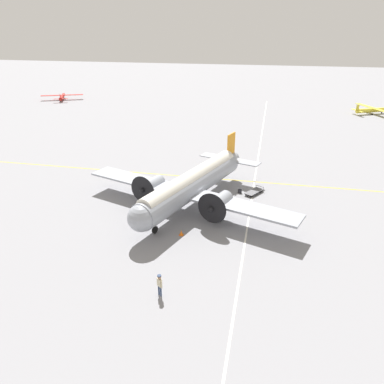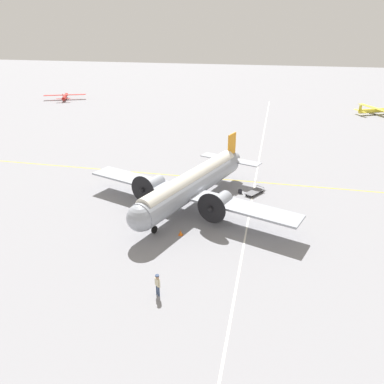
{
  "view_description": "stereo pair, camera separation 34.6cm",
  "coord_description": "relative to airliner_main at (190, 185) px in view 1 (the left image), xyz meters",
  "views": [
    {
      "loc": [
        7.11,
        -33.52,
        16.96
      ],
      "look_at": [
        0.0,
        0.0,
        1.61
      ],
      "focal_mm": 35.0,
      "sensor_mm": 36.0,
      "label": 1
    },
    {
      "loc": [
        7.44,
        -33.45,
        16.96
      ],
      "look_at": [
        0.0,
        0.0,
        1.61
      ],
      "focal_mm": 35.0,
      "sensor_mm": 36.0,
      "label": 2
    }
  ],
  "objects": [
    {
      "name": "baggage_cart",
      "position": [
        6.14,
        4.83,
        -2.19
      ],
      "size": [
        2.07,
        2.57,
        0.56
      ],
      "rotation": [
        0.0,
        0.0,
        4.18
      ],
      "color": "#56565B",
      "rests_on": "ground_plane"
    },
    {
      "name": "apron_line_northsouth",
      "position": [
        5.99,
        0.37,
        -2.47
      ],
      "size": [
        0.16,
        120.0,
        0.01
      ],
      "color": "silver",
      "rests_on": "ground_plane"
    },
    {
      "name": "light_aircraft_taxiing",
      "position": [
        -43.48,
        51.8,
        -1.66
      ],
      "size": [
        9.6,
        7.44,
        1.94
      ],
      "rotation": [
        0.0,
        0.0,
        1.98
      ],
      "color": "#B2231E",
      "rests_on": "ground_plane"
    },
    {
      "name": "ground_plane",
      "position": [
        0.13,
        0.37,
        -2.47
      ],
      "size": [
        300.0,
        300.0,
        0.0
      ],
      "primitive_type": "plane",
      "color": "gray"
    },
    {
      "name": "light_aircraft_distant",
      "position": [
        27.83,
        50.57,
        -1.63
      ],
      "size": [
        7.93,
        10.15,
        2.06
      ],
      "rotation": [
        0.0,
        0.0,
        0.46
      ],
      "color": "yellow",
      "rests_on": "ground_plane"
    },
    {
      "name": "crew_foreground",
      "position": [
        0.84,
        -13.55,
        -1.43
      ],
      "size": [
        0.47,
        0.39,
        1.67
      ],
      "rotation": [
        0.0,
        0.0,
        -0.66
      ],
      "color": "navy",
      "rests_on": "ground_plane"
    },
    {
      "name": "airliner_main",
      "position": [
        0.0,
        0.0,
        0.0
      ],
      "size": [
        22.4,
        18.75,
        5.62
      ],
      "rotation": [
        0.0,
        0.0,
        4.37
      ],
      "color": "#9399A3",
      "rests_on": "ground_plane"
    },
    {
      "name": "apron_line_eastwest",
      "position": [
        0.13,
        8.32,
        -2.47
      ],
      "size": [
        120.0,
        0.16,
        0.01
      ],
      "color": "gold",
      "rests_on": "ground_plane"
    },
    {
      "name": "suitcase_near_door",
      "position": [
        4.6,
        4.7,
        -2.21
      ],
      "size": [
        0.41,
        0.15,
        0.55
      ],
      "color": "#232328",
      "rests_on": "ground_plane"
    },
    {
      "name": "traffic_cone",
      "position": [
        0.39,
        -5.41,
        -2.24
      ],
      "size": [
        0.38,
        0.38,
        0.51
      ],
      "color": "orange",
      "rests_on": "ground_plane"
    }
  ]
}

